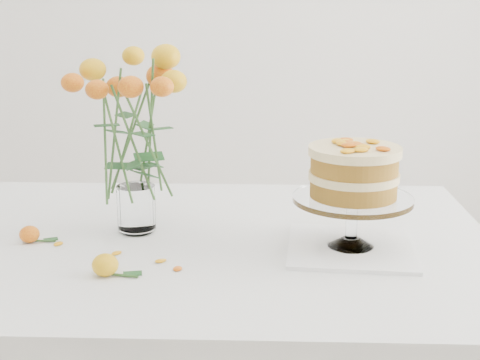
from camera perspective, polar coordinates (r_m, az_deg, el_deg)
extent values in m
cube|color=tan|center=(1.53, -5.22, -5.91)|extent=(1.40, 0.90, 0.04)
cylinder|color=tan|center=(2.06, 14.23, -12.00)|extent=(0.06, 0.06, 0.71)
cube|color=white|center=(1.52, -5.24, -5.10)|extent=(1.42, 0.92, 0.01)
cube|color=white|center=(1.99, -3.53, -3.27)|extent=(1.42, 0.01, 0.20)
cube|color=white|center=(1.47, 9.40, -5.70)|extent=(0.29, 0.29, 0.01)
cylinder|color=white|center=(1.45, 9.51, -3.34)|extent=(0.03, 0.03, 0.08)
cylinder|color=white|center=(1.43, 9.59, -1.58)|extent=(0.26, 0.26, 0.01)
cylinder|color=olive|center=(1.43, 9.63, -0.67)|extent=(0.23, 0.23, 0.04)
cylinder|color=beige|center=(1.42, 9.68, 0.36)|extent=(0.24, 0.24, 0.02)
cylinder|color=olive|center=(1.41, 9.73, 1.39)|extent=(0.23, 0.23, 0.04)
cylinder|color=beige|center=(1.41, 9.78, 2.47)|extent=(0.24, 0.24, 0.02)
cylinder|color=white|center=(1.57, -8.75, -4.22)|extent=(0.07, 0.07, 0.01)
cylinder|color=white|center=(1.56, -8.83, -2.30)|extent=(0.09, 0.09, 0.10)
ellipsoid|color=#F0A414|center=(1.34, -11.43, -7.11)|extent=(0.05, 0.05, 0.04)
cylinder|color=#305622|center=(1.33, -9.95, -8.07)|extent=(0.06, 0.02, 0.01)
ellipsoid|color=#BD2E09|center=(1.56, -17.53, -4.43)|extent=(0.04, 0.04, 0.04)
cylinder|color=#305622|center=(1.55, -16.40, -5.06)|extent=(0.05, 0.01, 0.00)
ellipsoid|color=#FBA60F|center=(1.45, -10.49, -6.16)|extent=(0.03, 0.02, 0.00)
ellipsoid|color=#FBA60F|center=(1.39, -6.79, -6.88)|extent=(0.03, 0.02, 0.00)
ellipsoid|color=#FBA60F|center=(1.35, -5.35, -7.56)|extent=(0.03, 0.02, 0.00)
ellipsoid|color=#FBA60F|center=(1.53, -15.24, -5.29)|extent=(0.03, 0.02, 0.00)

